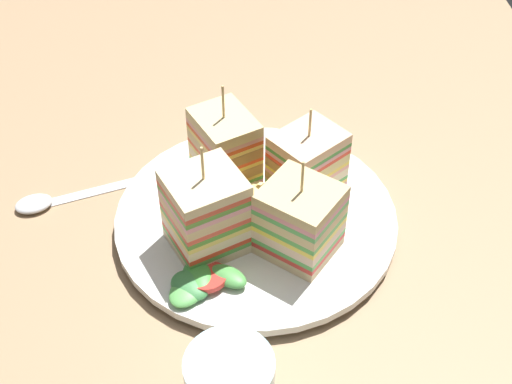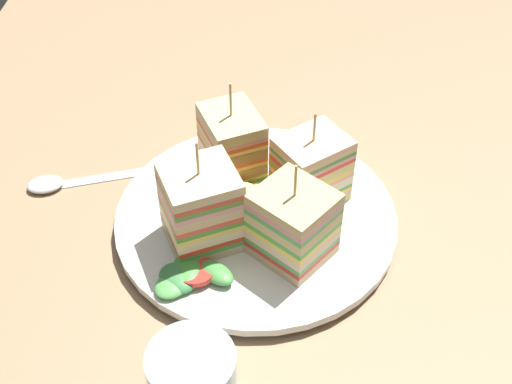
% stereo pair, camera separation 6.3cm
% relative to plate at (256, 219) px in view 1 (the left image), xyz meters
% --- Properties ---
extents(ground_plane, '(0.99, 0.80, 0.02)m').
position_rel_plate_xyz_m(ground_plane, '(0.00, 0.00, -0.02)').
color(ground_plane, '#9A7A59').
extents(plate, '(0.28, 0.28, 0.02)m').
position_rel_plate_xyz_m(plate, '(0.00, 0.00, 0.00)').
color(plate, white).
rests_on(plate, ground_plane).
extents(sandwich_wedge_0, '(0.08, 0.09, 0.12)m').
position_rel_plate_xyz_m(sandwich_wedge_0, '(-0.04, 0.05, 0.05)').
color(sandwich_wedge_0, beige).
rests_on(sandwich_wedge_0, plate).
extents(sandwich_wedge_1, '(0.09, 0.09, 0.11)m').
position_rel_plate_xyz_m(sandwich_wedge_1, '(-0.05, -0.04, 0.04)').
color(sandwich_wedge_1, '#DDB886').
rests_on(sandwich_wedge_1, plate).
extents(sandwich_wedge_2, '(0.08, 0.08, 0.10)m').
position_rel_plate_xyz_m(sandwich_wedge_2, '(0.03, -0.05, 0.04)').
color(sandwich_wedge_2, '#CFC57D').
rests_on(sandwich_wedge_2, plate).
extents(sandwich_wedge_3, '(0.08, 0.07, 0.12)m').
position_rel_plate_xyz_m(sandwich_wedge_3, '(0.05, 0.03, 0.05)').
color(sandwich_wedge_3, '#E0C485').
rests_on(sandwich_wedge_3, plate).
extents(chip_pile, '(0.07, 0.08, 0.04)m').
position_rel_plate_xyz_m(chip_pile, '(0.00, 0.01, 0.02)').
color(chip_pile, '#E3D061').
rests_on(chip_pile, plate).
extents(salad_garnish, '(0.06, 0.08, 0.01)m').
position_rel_plate_xyz_m(salad_garnish, '(-0.09, 0.05, 0.01)').
color(salad_garnish, '#52A14C').
rests_on(salad_garnish, plate).
extents(spoon, '(0.06, 0.14, 0.01)m').
position_rel_plate_xyz_m(spoon, '(0.04, 0.21, -0.01)').
color(spoon, silver).
rests_on(spoon, ground_plane).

